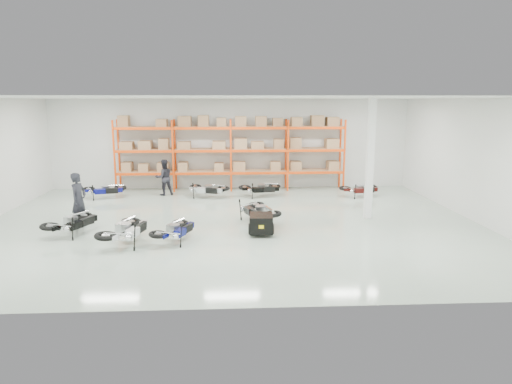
{
  "coord_description": "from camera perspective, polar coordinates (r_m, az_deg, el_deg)",
  "views": [
    {
      "loc": [
        0.06,
        -16.15,
        4.39
      ],
      "look_at": [
        0.93,
        0.28,
        1.1
      ],
      "focal_mm": 32.0,
      "sensor_mm": 36.0,
      "label": 1
    }
  ],
  "objects": [
    {
      "name": "person_left",
      "position": [
        17.28,
        -21.28,
        -0.91
      ],
      "size": [
        0.64,
        0.81,
        1.93
      ],
      "primitive_type": "imported",
      "rotation": [
        0.0,
        0.0,
        1.28
      ],
      "color": "#22222A",
      "rests_on": "ground"
    },
    {
      "name": "person_back",
      "position": [
        21.93,
        -11.42,
        1.8
      ],
      "size": [
        1.01,
        0.92,
        1.7
      ],
      "primitive_type": "imported",
      "rotation": [
        0.0,
        0.0,
        3.54
      ],
      "color": "black",
      "rests_on": "ground"
    },
    {
      "name": "moto_blue_centre",
      "position": [
        14.63,
        -10.06,
        -4.26
      ],
      "size": [
        1.41,
        1.85,
        1.08
      ],
      "primitive_type": null,
      "rotation": [
        0.0,
        -0.09,
        2.74
      ],
      "color": "#080C54",
      "rests_on": "ground"
    },
    {
      "name": "moto_touring_right",
      "position": [
        16.71,
        0.3,
        -1.91
      ],
      "size": [
        1.49,
        2.06,
        1.2
      ],
      "primitive_type": null,
      "rotation": [
        0.0,
        -0.09,
        0.34
      ],
      "color": "black",
      "rests_on": "ground"
    },
    {
      "name": "moto_back_b",
      "position": [
        21.11,
        -6.13,
        0.69
      ],
      "size": [
        1.9,
        1.42,
        1.11
      ],
      "primitive_type": null,
      "rotation": [
        0.0,
        -0.09,
        1.19
      ],
      "color": "silver",
      "rests_on": "ground"
    },
    {
      "name": "moto_back_a",
      "position": [
        21.97,
        -18.43,
        0.56
      ],
      "size": [
        1.82,
        1.17,
        1.09
      ],
      "primitive_type": null,
      "rotation": [
        0.0,
        -0.09,
        1.79
      ],
      "color": "navy",
      "rests_on": "ground"
    },
    {
      "name": "moto_back_c",
      "position": [
        21.15,
        0.58,
        0.78
      ],
      "size": [
        1.82,
        1.07,
        1.11
      ],
      "primitive_type": null,
      "rotation": [
        0.0,
        -0.09,
        1.7
      ],
      "color": "black",
      "rests_on": "ground"
    },
    {
      "name": "trailer",
      "position": [
        15.2,
        0.65,
        -3.93
      ],
      "size": [
        0.85,
        1.62,
        0.67
      ],
      "rotation": [
        0.0,
        0.0,
        -0.05
      ],
      "color": "black",
      "rests_on": "ground"
    },
    {
      "name": "pallet_rack",
      "position": [
        22.7,
        -3.17,
        5.9
      ],
      "size": [
        11.28,
        0.98,
        3.62
      ],
      "color": "#F5460C",
      "rests_on": "ground"
    },
    {
      "name": "moto_black_far_left",
      "position": [
        16.33,
        -21.98,
        -3.14
      ],
      "size": [
        1.6,
        2.01,
        1.16
      ],
      "primitive_type": null,
      "rotation": [
        0.0,
        -0.09,
        2.68
      ],
      "color": "black",
      "rests_on": "ground"
    },
    {
      "name": "moto_back_d",
      "position": [
        21.66,
        12.9,
        0.66
      ],
      "size": [
        1.72,
        1.05,
        1.04
      ],
      "primitive_type": null,
      "rotation": [
        0.0,
        -0.09,
        1.74
      ],
      "color": "#440F0D",
      "rests_on": "ground"
    },
    {
      "name": "structural_column",
      "position": [
        17.55,
        14.07,
        3.97
      ],
      "size": [
        0.25,
        0.25,
        4.5
      ],
      "primitive_type": "cube",
      "color": "white",
      "rests_on": "ground"
    },
    {
      "name": "moto_silver_left",
      "position": [
        14.71,
        -15.94,
        -4.08
      ],
      "size": [
        1.42,
        2.14,
        1.27
      ],
      "primitive_type": null,
      "rotation": [
        0.0,
        -0.09,
        2.89
      ],
      "color": "silver",
      "rests_on": "ground"
    },
    {
      "name": "room",
      "position": [
        16.29,
        -3.21,
        3.74
      ],
      "size": [
        18.0,
        18.0,
        18.0
      ],
      "color": "#A5B8A6",
      "rests_on": "ground"
    }
  ]
}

